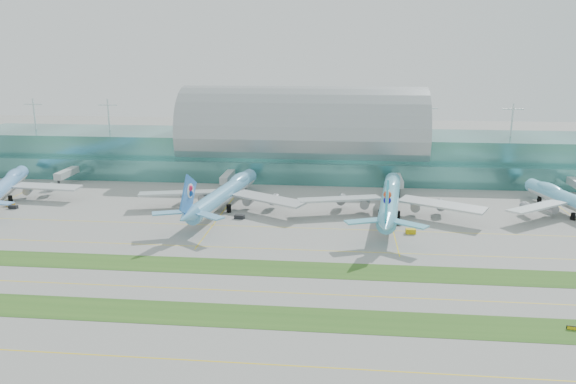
# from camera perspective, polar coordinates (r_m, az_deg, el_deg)

# --- Properties ---
(ground) EXTENTS (700.00, 700.00, 0.00)m
(ground) POSITION_cam_1_polar(r_m,az_deg,el_deg) (160.54, -1.99, -8.02)
(ground) COLOR gray
(ground) RESTS_ON ground
(terminal) EXTENTS (340.00, 69.10, 36.00)m
(terminal) POSITION_cam_1_polar(r_m,az_deg,el_deg) (280.47, 1.52, 4.79)
(terminal) COLOR #3D7A75
(terminal) RESTS_ON ground
(grass_strip_near) EXTENTS (420.00, 12.00, 0.08)m
(grass_strip_near) POSITION_cam_1_polar(r_m,az_deg,el_deg) (135.37, -3.61, -12.51)
(grass_strip_near) COLOR #2D591E
(grass_strip_near) RESTS_ON ground
(grass_strip_far) EXTENTS (420.00, 12.00, 0.08)m
(grass_strip_far) POSITION_cam_1_polar(r_m,az_deg,el_deg) (162.36, -1.89, -7.74)
(grass_strip_far) COLOR #2D591E
(grass_strip_far) RESTS_ON ground
(taxiline_a) EXTENTS (420.00, 0.35, 0.01)m
(taxiline_a) POSITION_cam_1_polar(r_m,az_deg,el_deg) (118.20, -5.24, -16.88)
(taxiline_a) COLOR yellow
(taxiline_a) RESTS_ON ground
(taxiline_b) EXTENTS (420.00, 0.35, 0.01)m
(taxiline_b) POSITION_cam_1_polar(r_m,az_deg,el_deg) (147.83, -2.72, -10.08)
(taxiline_b) COLOR yellow
(taxiline_b) RESTS_ON ground
(taxiline_c) EXTENTS (420.00, 0.35, 0.01)m
(taxiline_c) POSITION_cam_1_polar(r_m,az_deg,el_deg) (177.16, -1.21, -5.80)
(taxiline_c) COLOR yellow
(taxiline_c) RESTS_ON ground
(taxiline_d) EXTENTS (420.00, 0.35, 0.01)m
(taxiline_d) POSITION_cam_1_polar(r_m,az_deg,el_deg) (197.81, -0.44, -3.61)
(taxiline_d) COLOR yellow
(taxiline_d) RESTS_ON ground
(airliner_a) EXTENTS (60.36, 70.00, 19.74)m
(airliner_a) POSITION_cam_1_polar(r_m,az_deg,el_deg) (259.24, -26.87, 0.57)
(airliner_a) COLOR #659DDF
(airliner_a) RESTS_ON ground
(airliner_b) EXTENTS (67.58, 77.36, 21.33)m
(airliner_b) POSITION_cam_1_polar(r_m,az_deg,el_deg) (220.11, -6.42, -0.04)
(airliner_b) COLOR #61A8D6
(airliner_b) RESTS_ON ground
(airliner_c) EXTENTS (68.98, 78.75, 21.67)m
(airliner_c) POSITION_cam_1_polar(r_m,az_deg,el_deg) (213.52, 10.33, -0.61)
(airliner_c) COLOR #61B8D6
(airliner_c) RESTS_ON ground
(airliner_d) EXTENTS (58.20, 67.29, 18.83)m
(airliner_d) POSITION_cam_1_polar(r_m,az_deg,el_deg) (234.28, 27.07, -0.87)
(airliner_d) COLOR #6CC6EF
(airliner_d) RESTS_ON ground
(gse_a) EXTENTS (3.53, 2.35, 1.58)m
(gse_a) POSITION_cam_1_polar(r_m,az_deg,el_deg) (249.73, -26.38, -1.11)
(gse_a) COLOR #BF7C0B
(gse_a) RESTS_ON ground
(gse_b) EXTENTS (3.71, 2.04, 1.38)m
(gse_b) POSITION_cam_1_polar(r_m,az_deg,el_deg) (245.19, -26.13, -1.37)
(gse_b) COLOR black
(gse_b) RESTS_ON ground
(gse_c) EXTENTS (3.02, 1.72, 1.43)m
(gse_c) POSITION_cam_1_polar(r_m,az_deg,el_deg) (211.14, -9.48, -2.43)
(gse_c) COLOR black
(gse_c) RESTS_ON ground
(gse_d) EXTENTS (3.80, 2.44, 1.44)m
(gse_d) POSITION_cam_1_polar(r_m,az_deg,el_deg) (208.24, -4.96, -2.52)
(gse_d) COLOR black
(gse_d) RESTS_ON ground
(gse_e) EXTENTS (3.41, 2.16, 1.68)m
(gse_e) POSITION_cam_1_polar(r_m,az_deg,el_deg) (195.53, 12.36, -3.91)
(gse_e) COLOR gold
(gse_e) RESTS_ON ground
(gse_f) EXTENTS (3.94, 2.53, 1.43)m
(gse_f) POSITION_cam_1_polar(r_m,az_deg,el_deg) (204.09, 10.96, -3.10)
(gse_f) COLOR black
(gse_f) RESTS_ON ground
(taxiway_sign_east) EXTENTS (2.31, 0.72, 0.98)m
(taxiway_sign_east) POSITION_cam_1_polar(r_m,az_deg,el_deg) (144.03, 26.88, -12.22)
(taxiway_sign_east) COLOR black
(taxiway_sign_east) RESTS_ON ground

